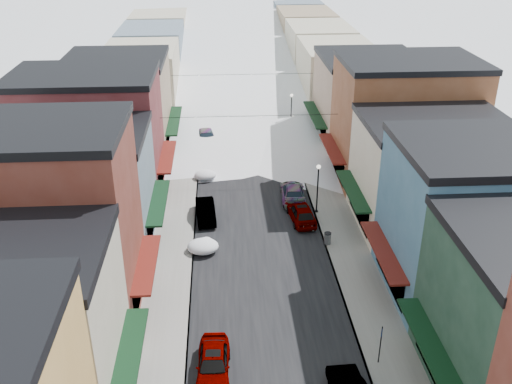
{
  "coord_description": "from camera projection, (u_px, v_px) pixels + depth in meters",
  "views": [
    {
      "loc": [
        -2.74,
        -9.94,
        22.96
      ],
      "look_at": [
        0.0,
        31.41,
        2.62
      ],
      "focal_mm": 40.0,
      "sensor_mm": 36.0,
      "label": 1
    }
  ],
  "objects": [
    {
      "name": "bldg_l_cream",
      "position": [
        10.0,
        332.0,
        27.5
      ],
      "size": [
        11.3,
        8.2,
        9.5
      ],
      "color": "#C1B69B",
      "rests_on": "ground"
    },
    {
      "name": "bldg_l_brick_near",
      "position": [
        39.0,
        224.0,
        33.98
      ],
      "size": [
        12.3,
        8.2,
        12.5
      ],
      "color": "maroon",
      "rests_on": "ground"
    },
    {
      "name": "streetlamp_near",
      "position": [
        318.0,
        183.0,
        47.17
      ],
      "size": [
        0.36,
        0.36,
        4.34
      ],
      "color": "black",
      "rests_on": "sidewalk_right"
    },
    {
      "name": "overhead_cables",
      "position": [
        246.0,
        93.0,
        59.0
      ],
      "size": [
        16.4,
        15.04,
        0.04
      ],
      "color": "black",
      "rests_on": "ground"
    },
    {
      "name": "sidewalk_right",
      "position": [
        292.0,
        111.0,
        73.29
      ],
      "size": [
        3.2,
        160.0,
        0.15
      ],
      "primitive_type": "cube",
      "color": "gray",
      "rests_on": "ground"
    },
    {
      "name": "car_lane_silver",
      "position": [
        225.0,
        114.0,
        69.84
      ],
      "size": [
        2.38,
        4.87,
        1.6
      ],
      "primitive_type": "imported",
      "rotation": [
        0.0,
        0.0,
        0.11
      ],
      "color": "gray",
      "rests_on": "ground"
    },
    {
      "name": "snow_pile_mid",
      "position": [
        203.0,
        246.0,
        42.78
      ],
      "size": [
        2.36,
        2.65,
        1.0
      ],
      "color": "white",
      "rests_on": "ground"
    },
    {
      "name": "sidewalk_left",
      "position": [
        189.0,
        113.0,
        72.5
      ],
      "size": [
        3.2,
        160.0,
        0.15
      ],
      "primitive_type": "cube",
      "color": "gray",
      "rests_on": "ground"
    },
    {
      "name": "bldg_r_blue",
      "position": [
        472.0,
        221.0,
        36.46
      ],
      "size": [
        11.3,
        9.2,
        10.5
      ],
      "color": "#3D6B8B",
      "rests_on": "ground"
    },
    {
      "name": "curb_left",
      "position": [
        202.0,
        113.0,
        72.6
      ],
      "size": [
        0.1,
        160.0,
        0.15
      ],
      "primitive_type": "cube",
      "color": "slate",
      "rests_on": "ground"
    },
    {
      "name": "car_silver_sedan",
      "position": [
        213.0,
        364.0,
        31.2
      ],
      "size": [
        1.97,
        4.58,
        1.54
      ],
      "primitive_type": "imported",
      "rotation": [
        0.0,
        0.0,
        -0.03
      ],
      "color": "#9C9DA4",
      "rests_on": "ground"
    },
    {
      "name": "bldg_r_cream",
      "position": [
        430.0,
        173.0,
        44.88
      ],
      "size": [
        12.3,
        9.2,
        9.0
      ],
      "color": "beige",
      "rests_on": "ground"
    },
    {
      "name": "curb_right",
      "position": [
        280.0,
        111.0,
        73.2
      ],
      "size": [
        0.1,
        160.0,
        0.15
      ],
      "primitive_type": "cube",
      "color": "slate",
      "rests_on": "ground"
    },
    {
      "name": "bldg_r_brick_far",
      "position": [
        404.0,
        121.0,
        52.43
      ],
      "size": [
        13.3,
        9.2,
        11.5
      ],
      "color": "brown",
      "rests_on": "ground"
    },
    {
      "name": "bldg_l_tan",
      "position": [
        119.0,
        105.0,
        59.19
      ],
      "size": [
        11.3,
        11.2,
        10.0
      ],
      "color": "#937B61",
      "rests_on": "ground"
    },
    {
      "name": "road",
      "position": [
        241.0,
        112.0,
        72.93
      ],
      "size": [
        10.0,
        160.0,
        0.01
      ],
      "primitive_type": "cube",
      "color": "black",
      "rests_on": "ground"
    },
    {
      "name": "car_silver_wagon",
      "position": [
        206.0,
        138.0,
        62.25
      ],
      "size": [
        2.9,
        5.77,
        1.61
      ],
      "primitive_type": "imported",
      "rotation": [
        0.0,
        0.0,
        0.12
      ],
      "color": "#9B9EA3",
      "rests_on": "ground"
    },
    {
      "name": "parking_sign",
      "position": [
        381.0,
        342.0,
        31.53
      ],
      "size": [
        0.14,
        0.33,
        2.52
      ],
      "color": "black",
      "rests_on": "sidewalk_right"
    },
    {
      "name": "car_black_sedan",
      "position": [
        293.0,
        192.0,
        50.39
      ],
      "size": [
        2.32,
        5.19,
        1.48
      ],
      "primitive_type": "imported",
      "rotation": [
        0.0,
        0.0,
        3.09
      ],
      "color": "black",
      "rests_on": "ground"
    },
    {
      "name": "bldg_l_brick_far",
      "position": [
        90.0,
        134.0,
        49.95
      ],
      "size": [
        13.3,
        9.2,
        11.0
      ],
      "color": "maroon",
      "rests_on": "ground"
    },
    {
      "name": "bldg_l_grayblue",
      "position": [
        82.0,
        189.0,
        42.39
      ],
      "size": [
        11.3,
        9.2,
        9.0
      ],
      "color": "slate",
      "rests_on": "ground"
    },
    {
      "name": "distant_blocks",
      "position": [
        235.0,
        44.0,
        91.77
      ],
      "size": [
        34.0,
        55.0,
        8.0
      ],
      "color": "gray",
      "rests_on": "ground"
    },
    {
      "name": "car_dark_hatch",
      "position": [
        206.0,
        211.0,
        47.28
      ],
      "size": [
        1.86,
        4.41,
        1.42
      ],
      "primitive_type": "imported",
      "rotation": [
        0.0,
        0.0,
        0.09
      ],
      "color": "black",
      "rests_on": "ground"
    },
    {
      "name": "car_gray_suv",
      "position": [
        301.0,
        213.0,
        46.91
      ],
      "size": [
        2.25,
        4.71,
        1.55
      ],
      "primitive_type": "imported",
      "rotation": [
        0.0,
        0.0,
        3.24
      ],
      "color": "gray",
      "rests_on": "ground"
    },
    {
      "name": "trash_can",
      "position": [
        328.0,
        238.0,
        43.52
      ],
      "size": [
        0.55,
        0.55,
        0.93
      ],
      "color": "slate",
      "rests_on": "sidewalk_right"
    },
    {
      "name": "streetlamp_far",
      "position": [
        291.0,
        107.0,
        65.61
      ],
      "size": [
        0.35,
        0.35,
        4.27
      ],
      "color": "black",
      "rests_on": "sidewalk_right"
    },
    {
      "name": "car_lane_white",
      "position": [
        250.0,
        102.0,
        74.58
      ],
      "size": [
        2.51,
        5.12,
        1.4
      ],
      "primitive_type": "imported",
      "rotation": [
        0.0,
        0.0,
        3.11
      ],
      "color": "silver",
      "rests_on": "ground"
    },
    {
      "name": "bldg_r_tan",
      "position": [
        367.0,
        100.0,
        61.76
      ],
      "size": [
        11.3,
        11.2,
        9.5
      ],
      "color": "#9F7E68",
      "rests_on": "ground"
    },
    {
      "name": "snow_pile_far",
      "position": [
        206.0,
        175.0,
        54.51
      ],
      "size": [
        2.11,
        2.5,
        0.89
      ],
      "color": "white",
      "rests_on": "ground"
    }
  ]
}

